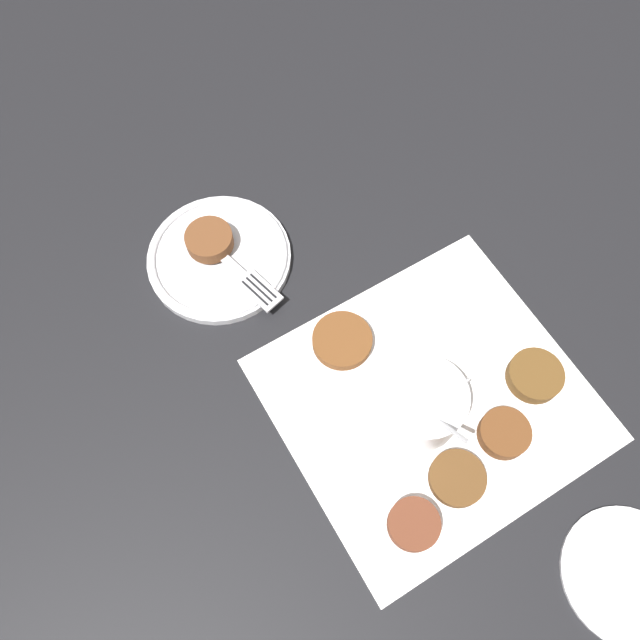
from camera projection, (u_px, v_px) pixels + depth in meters
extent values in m
plane|color=black|center=(419.00, 427.00, 0.74)|extent=(4.00, 4.00, 0.00)
cube|color=white|center=(431.00, 399.00, 0.75)|extent=(0.40, 0.37, 0.00)
cylinder|color=silver|center=(422.00, 404.00, 0.71)|extent=(0.10, 0.10, 0.06)
cylinder|color=#C65123|center=(420.00, 407.00, 0.72)|extent=(0.08, 0.08, 0.04)
cone|color=silver|center=(462.00, 383.00, 0.70)|extent=(0.02, 0.02, 0.02)
cylinder|color=silver|center=(442.00, 424.00, 0.67)|extent=(0.01, 0.08, 0.10)
cylinder|color=brown|center=(535.00, 377.00, 0.75)|extent=(0.07, 0.07, 0.02)
cylinder|color=brown|center=(414.00, 524.00, 0.68)|extent=(0.06, 0.06, 0.02)
cylinder|color=brown|center=(457.00, 478.00, 0.70)|extent=(0.06, 0.06, 0.01)
cylinder|color=brown|center=(504.00, 433.00, 0.72)|extent=(0.06, 0.06, 0.02)
cylinder|color=brown|center=(342.00, 340.00, 0.77)|extent=(0.07, 0.07, 0.01)
cylinder|color=silver|center=(220.00, 258.00, 0.82)|extent=(0.19, 0.19, 0.01)
torus|color=silver|center=(219.00, 255.00, 0.82)|extent=(0.18, 0.18, 0.01)
cylinder|color=brown|center=(209.00, 240.00, 0.81)|extent=(0.06, 0.06, 0.02)
cube|color=silver|center=(218.00, 252.00, 0.81)|extent=(0.05, 0.09, 0.00)
cube|color=silver|center=(259.00, 290.00, 0.79)|extent=(0.05, 0.07, 0.00)
cube|color=black|center=(255.00, 293.00, 0.79)|extent=(0.02, 0.05, 0.00)
cube|color=black|center=(259.00, 289.00, 0.79)|extent=(0.02, 0.05, 0.00)
cube|color=black|center=(263.00, 286.00, 0.79)|extent=(0.02, 0.05, 0.00)
cylinder|color=silver|center=(630.00, 576.00, 0.67)|extent=(0.15, 0.15, 0.01)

